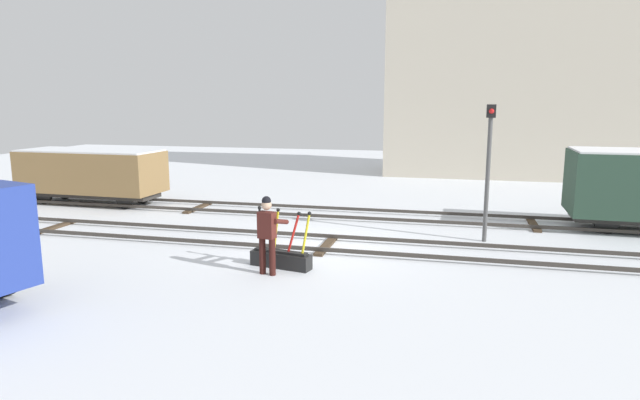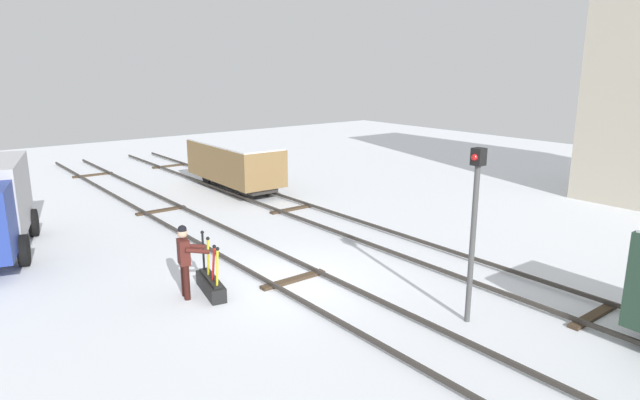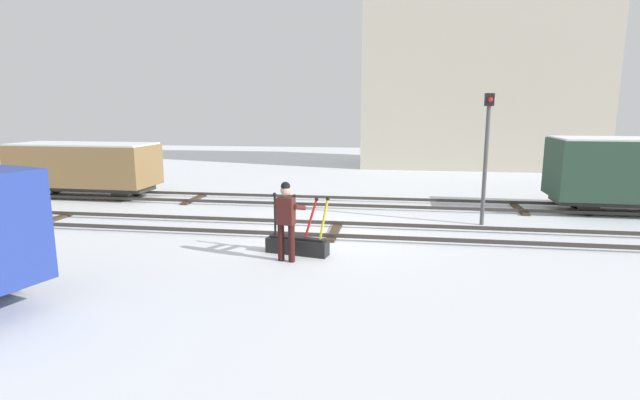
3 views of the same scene
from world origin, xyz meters
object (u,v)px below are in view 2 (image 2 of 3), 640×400
switch_lever_frame (211,284)px  freight_car_back_track (234,163)px  signal_post (474,218)px  rail_worker (185,257)px

switch_lever_frame → freight_car_back_track: bearing=159.0°
switch_lever_frame → signal_post: bearing=49.1°
switch_lever_frame → freight_car_back_track: size_ratio=0.28×
switch_lever_frame → signal_post: size_ratio=0.41×
rail_worker → freight_car_back_track: size_ratio=0.33×
rail_worker → freight_car_back_track: freight_car_back_track is taller
rail_worker → signal_post: signal_post is taller
signal_post → rail_worker: bearing=-139.2°
rail_worker → signal_post: 6.72m
switch_lever_frame → freight_car_back_track: 11.51m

